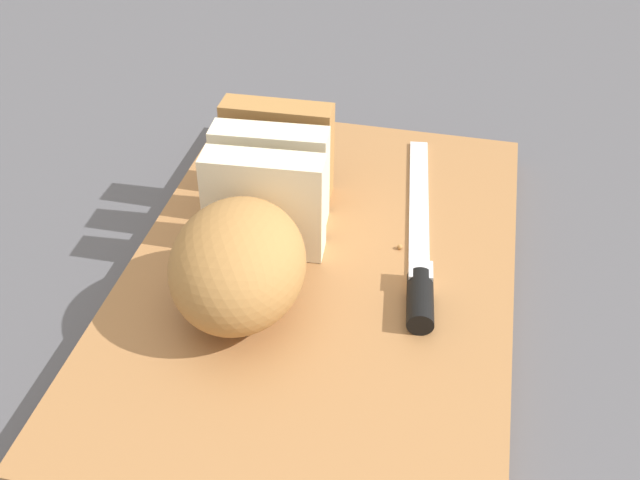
# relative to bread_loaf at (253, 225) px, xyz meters

# --- Properties ---
(ground_plane) EXTENTS (3.00, 3.00, 0.00)m
(ground_plane) POSITION_rel_bread_loaf_xyz_m (0.01, -0.05, -0.07)
(ground_plane) COLOR #4C4C51
(cutting_board) EXTENTS (0.48, 0.33, 0.03)m
(cutting_board) POSITION_rel_bread_loaf_xyz_m (0.01, -0.05, -0.06)
(cutting_board) COLOR #9E6B3D
(cutting_board) RESTS_ON ground_plane
(bread_loaf) EXTENTS (0.24, 0.13, 0.09)m
(bread_loaf) POSITION_rel_bread_loaf_xyz_m (0.00, 0.00, 0.00)
(bread_loaf) COLOR #A8753D
(bread_loaf) RESTS_ON cutting_board
(bread_knife) EXTENTS (0.26, 0.06, 0.02)m
(bread_knife) POSITION_rel_bread_loaf_xyz_m (0.02, -0.13, -0.04)
(bread_knife) COLOR silver
(bread_knife) RESTS_ON cutting_board
(crumb_near_knife) EXTENTS (0.01, 0.01, 0.01)m
(crumb_near_knife) POSITION_rel_bread_loaf_xyz_m (0.05, -0.00, -0.04)
(crumb_near_knife) COLOR #A8753D
(crumb_near_knife) RESTS_ON cutting_board
(crumb_near_loaf) EXTENTS (0.00, 0.00, 0.00)m
(crumb_near_loaf) POSITION_rel_bread_loaf_xyz_m (0.01, -0.02, -0.04)
(crumb_near_loaf) COLOR #A8753D
(crumb_near_loaf) RESTS_ON cutting_board
(crumb_stray_left) EXTENTS (0.00, 0.00, 0.00)m
(crumb_stray_left) POSITION_rel_bread_loaf_xyz_m (0.05, -0.11, -0.04)
(crumb_stray_left) COLOR #A8753D
(crumb_stray_left) RESTS_ON cutting_board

